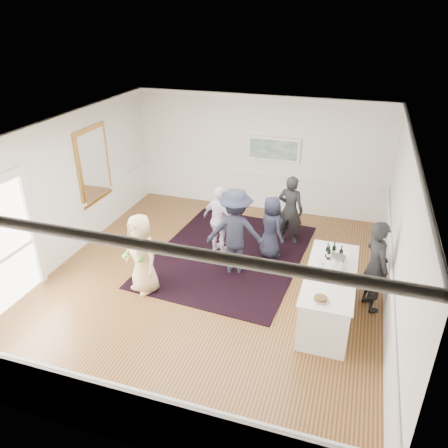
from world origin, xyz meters
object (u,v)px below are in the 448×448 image
(serving_table, at_px, (328,294))
(ice_bucket, at_px, (338,263))
(guest_navy, at_px, (271,227))
(guest_dark_b, at_px, (290,210))
(bartender, at_px, (376,266))
(guest_tan, at_px, (142,254))
(nut_bowl, at_px, (321,299))
(guest_green, at_px, (137,255))
(guest_lilac, at_px, (220,220))
(guest_dark_a, at_px, (235,232))

(serving_table, relative_size, ice_bucket, 9.00)
(guest_navy, distance_m, ice_bucket, 2.30)
(guest_dark_b, bearing_deg, bartender, 143.15)
(guest_tan, distance_m, guest_navy, 3.04)
(guest_tan, relative_size, nut_bowl, 6.62)
(guest_dark_b, bearing_deg, guest_green, 58.00)
(guest_lilac, xyz_separation_m, nut_bowl, (2.58, -2.57, 0.17))
(bartender, distance_m, ice_bucket, 0.77)
(serving_table, xyz_separation_m, guest_tan, (-3.65, -0.29, 0.37))
(guest_lilac, relative_size, guest_dark_b, 0.94)
(guest_dark_b, distance_m, nut_bowl, 3.71)
(ice_bucket, bearing_deg, bartender, 26.46)
(bartender, xyz_separation_m, guest_dark_a, (-2.85, 0.43, 0.05))
(nut_bowl, bearing_deg, guest_dark_a, 136.97)
(serving_table, xyz_separation_m, guest_navy, (-1.49, 1.84, 0.26))
(guest_navy, distance_m, nut_bowl, 3.10)
(serving_table, xyz_separation_m, bartender, (0.76, 0.54, 0.44))
(bartender, distance_m, guest_navy, 2.61)
(bartender, distance_m, guest_tan, 4.49)
(bartender, bearing_deg, guest_dark_b, 14.62)
(guest_dark_b, height_order, guest_navy, guest_dark_b)
(guest_green, bearing_deg, serving_table, 56.78)
(serving_table, bearing_deg, guest_dark_b, 114.61)
(guest_dark_b, relative_size, nut_bowl, 6.77)
(ice_bucket, bearing_deg, guest_navy, 133.93)
(guest_tan, height_order, nut_bowl, guest_tan)
(guest_green, bearing_deg, ice_bucket, 59.63)
(bartender, distance_m, guest_dark_b, 2.88)
(ice_bucket, bearing_deg, guest_dark_b, 117.99)
(bartender, relative_size, guest_navy, 1.24)
(guest_dark_a, height_order, guest_navy, guest_dark_a)
(serving_table, bearing_deg, guest_lilac, 148.00)
(bartender, xyz_separation_m, guest_tan, (-4.42, -0.83, -0.07))
(nut_bowl, bearing_deg, serving_table, 84.65)
(guest_tan, distance_m, guest_dark_b, 3.81)
(guest_green, bearing_deg, guest_dark_a, 88.66)
(serving_table, height_order, ice_bucket, ice_bucket)
(guest_dark_b, relative_size, ice_bucket, 6.65)
(bartender, height_order, guest_tan, bartender)
(guest_navy, bearing_deg, nut_bowl, 160.75)
(guest_navy, bearing_deg, guest_dark_b, -66.57)
(guest_green, bearing_deg, guest_tan, 31.86)
(guest_dark_a, xyz_separation_m, guest_dark_b, (0.88, 1.66, -0.10))
(guest_lilac, bearing_deg, serving_table, 170.37)
(guest_dark_a, height_order, nut_bowl, guest_dark_a)
(bartender, bearing_deg, guest_lilac, 43.16)
(guest_tan, xyz_separation_m, nut_bowl, (3.57, -0.61, 0.14))
(guest_tan, distance_m, guest_dark_a, 2.01)
(guest_green, xyz_separation_m, nut_bowl, (3.70, -0.66, 0.21))
(bartender, bearing_deg, guest_green, 71.08)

